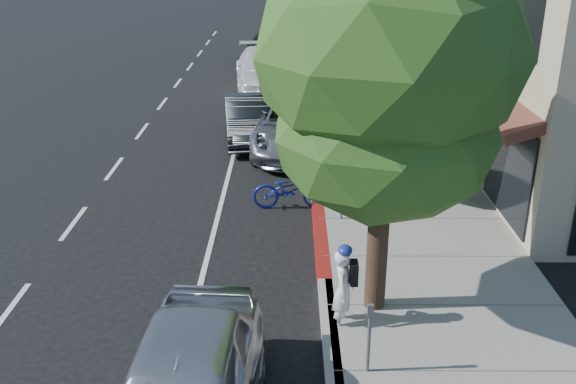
{
  "coord_description": "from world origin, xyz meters",
  "views": [
    {
      "loc": [
        -0.71,
        -12.64,
        6.86
      ],
      "look_at": [
        -0.78,
        0.81,
        1.35
      ],
      "focal_mm": 40.0,
      "sensor_mm": 36.0,
      "label": 1
    }
  ],
  "objects_px": {
    "street_tree_1": "(355,13)",
    "street_tree_2": "(338,9)",
    "cyclist": "(344,291)",
    "pedestrian": "(401,91)",
    "white_pickup": "(265,70)",
    "silver_suv": "(297,124)",
    "bicycle": "(291,189)",
    "dark_suv_far": "(265,47)",
    "street_tree_0": "(388,60)",
    "dark_sedan": "(248,119)"
  },
  "relations": [
    {
      "from": "silver_suv",
      "to": "white_pickup",
      "type": "bearing_deg",
      "value": 101.8
    },
    {
      "from": "dark_sedan",
      "to": "white_pickup",
      "type": "distance_m",
      "value": 7.54
    },
    {
      "from": "street_tree_0",
      "to": "bicycle",
      "type": "bearing_deg",
      "value": 107.88
    },
    {
      "from": "silver_suv",
      "to": "dark_suv_far",
      "type": "height_order",
      "value": "silver_suv"
    },
    {
      "from": "street_tree_1",
      "to": "street_tree_2",
      "type": "relative_size",
      "value": 1.12
    },
    {
      "from": "silver_suv",
      "to": "dark_sedan",
      "type": "height_order",
      "value": "silver_suv"
    },
    {
      "from": "silver_suv",
      "to": "street_tree_0",
      "type": "bearing_deg",
      "value": -79.71
    },
    {
      "from": "street_tree_0",
      "to": "silver_suv",
      "type": "height_order",
      "value": "street_tree_0"
    },
    {
      "from": "cyclist",
      "to": "silver_suv",
      "type": "distance_m",
      "value": 10.58
    },
    {
      "from": "dark_suv_far",
      "to": "white_pickup",
      "type": "bearing_deg",
      "value": -84.05
    },
    {
      "from": "bicycle",
      "to": "pedestrian",
      "type": "bearing_deg",
      "value": -27.39
    },
    {
      "from": "street_tree_2",
      "to": "white_pickup",
      "type": "height_order",
      "value": "street_tree_2"
    },
    {
      "from": "white_pickup",
      "to": "pedestrian",
      "type": "height_order",
      "value": "pedestrian"
    },
    {
      "from": "cyclist",
      "to": "bicycle",
      "type": "xyz_separation_m",
      "value": [
        -0.96,
        5.56,
        -0.27
      ]
    },
    {
      "from": "cyclist",
      "to": "silver_suv",
      "type": "bearing_deg",
      "value": 16.2
    },
    {
      "from": "cyclist",
      "to": "pedestrian",
      "type": "height_order",
      "value": "pedestrian"
    },
    {
      "from": "street_tree_0",
      "to": "white_pickup",
      "type": "distance_m",
      "value": 19.16
    },
    {
      "from": "bicycle",
      "to": "white_pickup",
      "type": "distance_m",
      "value": 13.59
    },
    {
      "from": "street_tree_1",
      "to": "street_tree_2",
      "type": "xyz_separation_m",
      "value": [
        -0.0,
        6.0,
        -0.56
      ]
    },
    {
      "from": "dark_sedan",
      "to": "white_pickup",
      "type": "relative_size",
      "value": 0.72
    },
    {
      "from": "dark_sedan",
      "to": "pedestrian",
      "type": "xyz_separation_m",
      "value": [
        5.82,
        3.25,
        0.25
      ]
    },
    {
      "from": "street_tree_0",
      "to": "street_tree_1",
      "type": "xyz_separation_m",
      "value": [
        -0.0,
        6.0,
        0.05
      ]
    },
    {
      "from": "silver_suv",
      "to": "bicycle",
      "type": "bearing_deg",
      "value": -90.12
    },
    {
      "from": "white_pickup",
      "to": "dark_sedan",
      "type": "bearing_deg",
      "value": -97.46
    },
    {
      "from": "dark_suv_far",
      "to": "pedestrian",
      "type": "bearing_deg",
      "value": -59.12
    },
    {
      "from": "white_pickup",
      "to": "dark_suv_far",
      "type": "xyz_separation_m",
      "value": [
        -0.28,
        7.05,
        -0.14
      ]
    },
    {
      "from": "dark_suv_far",
      "to": "bicycle",
      "type": "bearing_deg",
      "value": -82.15
    },
    {
      "from": "street_tree_0",
      "to": "dark_sedan",
      "type": "distance_m",
      "value": 12.15
    },
    {
      "from": "white_pickup",
      "to": "bicycle",
      "type": "bearing_deg",
      "value": -90.25
    },
    {
      "from": "bicycle",
      "to": "silver_suv",
      "type": "height_order",
      "value": "silver_suv"
    },
    {
      "from": "street_tree_1",
      "to": "silver_suv",
      "type": "height_order",
      "value": "street_tree_1"
    },
    {
      "from": "street_tree_2",
      "to": "dark_sedan",
      "type": "height_order",
      "value": "street_tree_2"
    },
    {
      "from": "street_tree_2",
      "to": "cyclist",
      "type": "height_order",
      "value": "street_tree_2"
    },
    {
      "from": "street_tree_0",
      "to": "cyclist",
      "type": "distance_m",
      "value": 4.16
    },
    {
      "from": "bicycle",
      "to": "dark_sedan",
      "type": "relative_size",
      "value": 0.44
    },
    {
      "from": "bicycle",
      "to": "street_tree_1",
      "type": "bearing_deg",
      "value": -60.48
    },
    {
      "from": "cyclist",
      "to": "pedestrian",
      "type": "bearing_deg",
      "value": -0.69
    },
    {
      "from": "street_tree_2",
      "to": "white_pickup",
      "type": "bearing_deg",
      "value": 113.38
    },
    {
      "from": "cyclist",
      "to": "dark_suv_far",
      "type": "height_order",
      "value": "cyclist"
    },
    {
      "from": "street_tree_2",
      "to": "cyclist",
      "type": "xyz_separation_m",
      "value": [
        -0.65,
        -12.56,
        -3.56
      ]
    },
    {
      "from": "cyclist",
      "to": "street_tree_1",
      "type": "bearing_deg",
      "value": 6.47
    },
    {
      "from": "dark_suv_far",
      "to": "street_tree_2",
      "type": "bearing_deg",
      "value": -73.43
    },
    {
      "from": "dark_sedan",
      "to": "dark_suv_far",
      "type": "bearing_deg",
      "value": 82.9
    },
    {
      "from": "street_tree_0",
      "to": "cyclist",
      "type": "relative_size",
      "value": 4.89
    },
    {
      "from": "silver_suv",
      "to": "cyclist",
      "type": "bearing_deg",
      "value": -83.62
    },
    {
      "from": "pedestrian",
      "to": "dark_suv_far",
      "type": "bearing_deg",
      "value": -71.11
    },
    {
      "from": "white_pickup",
      "to": "pedestrian",
      "type": "xyz_separation_m",
      "value": [
        5.54,
        -4.29,
        0.08
      ]
    },
    {
      "from": "street_tree_2",
      "to": "dark_suv_far",
      "type": "bearing_deg",
      "value": 102.85
    },
    {
      "from": "street_tree_0",
      "to": "white_pickup",
      "type": "height_order",
      "value": "street_tree_0"
    },
    {
      "from": "bicycle",
      "to": "dark_suv_far",
      "type": "distance_m",
      "value": 20.64
    }
  ]
}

